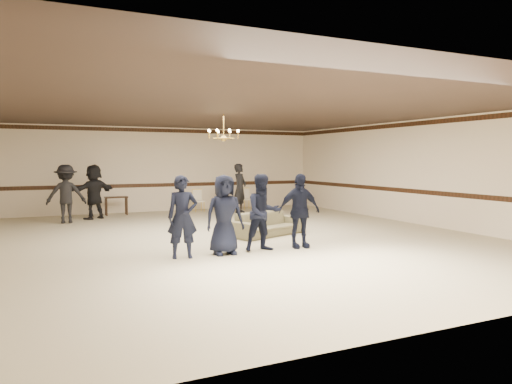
# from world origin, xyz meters

# --- Properties ---
(room) EXTENTS (12.01, 14.01, 3.21)m
(room) POSITION_xyz_m (0.00, 0.00, 1.60)
(room) COLOR #B6AB8C
(room) RESTS_ON ground
(chair_rail) EXTENTS (12.00, 0.02, 0.14)m
(chair_rail) POSITION_xyz_m (0.00, 6.99, 1.00)
(chair_rail) COLOR black
(chair_rail) RESTS_ON wall_back
(crown_molding) EXTENTS (12.00, 0.02, 0.14)m
(crown_molding) POSITION_xyz_m (0.00, 6.99, 3.08)
(crown_molding) COLOR black
(crown_molding) RESTS_ON wall_back
(chandelier) EXTENTS (0.94, 0.94, 0.89)m
(chandelier) POSITION_xyz_m (0.00, 1.00, 2.88)
(chandelier) COLOR gold
(chandelier) RESTS_ON ceiling
(boy_a) EXTENTS (0.66, 0.49, 1.67)m
(boy_a) POSITION_xyz_m (-1.96, -1.79, 0.84)
(boy_a) COLOR black
(boy_a) RESTS_ON floor
(boy_b) EXTENTS (0.83, 0.55, 1.67)m
(boy_b) POSITION_xyz_m (-1.06, -1.79, 0.84)
(boy_b) COLOR black
(boy_b) RESTS_ON floor
(boy_c) EXTENTS (0.82, 0.64, 1.67)m
(boy_c) POSITION_xyz_m (-0.16, -1.79, 0.84)
(boy_c) COLOR black
(boy_c) RESTS_ON floor
(boy_d) EXTENTS (1.02, 0.52, 1.67)m
(boy_d) POSITION_xyz_m (0.74, -1.79, 0.84)
(boy_d) COLOR black
(boy_d) RESTS_ON floor
(settee) EXTENTS (2.24, 1.50, 0.61)m
(settee) POSITION_xyz_m (0.85, 0.06, 0.30)
(settee) COLOR #636142
(settee) RESTS_ON floor
(adult_left) EXTENTS (1.24, 0.79, 1.82)m
(adult_left) POSITION_xyz_m (-3.79, 4.82, 0.91)
(adult_left) COLOR black
(adult_left) RESTS_ON floor
(adult_mid) EXTENTS (1.73, 1.31, 1.82)m
(adult_mid) POSITION_xyz_m (-2.89, 5.52, 0.91)
(adult_mid) COLOR black
(adult_mid) RESTS_ON floor
(adult_right) EXTENTS (0.79, 0.76, 1.82)m
(adult_right) POSITION_xyz_m (2.21, 5.12, 0.91)
(adult_right) COLOR black
(adult_right) RESTS_ON floor
(banquet_chair_left) EXTENTS (0.40, 0.40, 0.83)m
(banquet_chair_left) POSITION_xyz_m (0.95, 6.17, 0.41)
(banquet_chair_left) COLOR #F1E7CB
(banquet_chair_left) RESTS_ON floor
(banquet_chair_mid) EXTENTS (0.40, 0.40, 0.83)m
(banquet_chair_mid) POSITION_xyz_m (1.95, 6.17, 0.41)
(banquet_chair_mid) COLOR #F1E7CB
(banquet_chair_mid) RESTS_ON floor
(banquet_chair_right) EXTENTS (0.41, 0.41, 0.83)m
(banquet_chair_right) POSITION_xyz_m (2.95, 6.17, 0.41)
(banquet_chair_right) COLOR #F1E7CB
(banquet_chair_right) RESTS_ON floor
(console_table) EXTENTS (0.80, 0.37, 0.66)m
(console_table) POSITION_xyz_m (-2.05, 6.37, 0.33)
(console_table) COLOR black
(console_table) RESTS_ON floor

